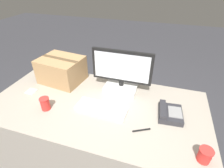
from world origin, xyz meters
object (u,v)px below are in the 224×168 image
keyboard (101,108)px  paper_cup_right (205,155)px  cardboard_box (62,70)px  monitor (122,75)px  pen_marker (141,130)px  paper_cup_left (45,104)px  sticky_note_pad (31,91)px  desk_phone (169,113)px

keyboard → paper_cup_right: size_ratio=4.59×
keyboard → cardboard_box: cardboard_box is taller
monitor → pen_marker: size_ratio=4.46×
paper_cup_left → cardboard_box: 0.45m
cardboard_box → pen_marker: cardboard_box is taller
paper_cup_left → pen_marker: paper_cup_left is taller
paper_cup_right → pen_marker: paper_cup_right is taller
paper_cup_left → sticky_note_pad: (-0.28, 0.16, -0.05)m
monitor → sticky_note_pad: bearing=-159.5°
keyboard → paper_cup_left: (-0.43, -0.13, 0.04)m
keyboard → monitor: bearing=79.9°
paper_cup_left → pen_marker: bearing=0.1°
monitor → paper_cup_left: size_ratio=5.06×
paper_cup_right → pen_marker: bearing=163.2°
paper_cup_left → paper_cup_right: bearing=-5.6°
desk_phone → paper_cup_right: paper_cup_right is taller
paper_cup_left → cardboard_box: bearing=102.7°
paper_cup_left → monitor: bearing=42.2°
desk_phone → cardboard_box: cardboard_box is taller
paper_cup_right → pen_marker: 0.40m
paper_cup_left → pen_marker: (0.77, 0.00, -0.05)m
paper_cup_right → desk_phone: bearing=122.1°
desk_phone → pen_marker: bearing=-134.4°
cardboard_box → pen_marker: size_ratio=3.59×
paper_cup_left → cardboard_box: cardboard_box is taller
monitor → pen_marker: bearing=-59.4°
keyboard → desk_phone: size_ratio=1.87×
monitor → sticky_note_pad: 0.85m
pen_marker → sticky_note_pad: pen_marker is taller
pen_marker → paper_cup_left: bearing=-27.6°
pen_marker → sticky_note_pad: size_ratio=1.46×
pen_marker → cardboard_box: bearing=-54.0°
monitor → pen_marker: monitor is taller
cardboard_box → desk_phone: bearing=-11.6°
keyboard → cardboard_box: (-0.53, 0.31, 0.11)m
monitor → cardboard_box: 0.60m
monitor → keyboard: (-0.08, -0.33, -0.14)m
paper_cup_right → sticky_note_pad: (-1.44, 0.28, -0.04)m
monitor → cardboard_box: bearing=-177.6°
paper_cup_left → sticky_note_pad: size_ratio=1.28×
cardboard_box → pen_marker: 0.98m
cardboard_box → sticky_note_pad: (-0.18, -0.27, -0.12)m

